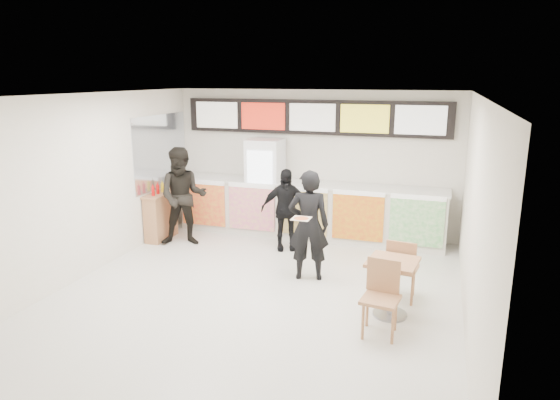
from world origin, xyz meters
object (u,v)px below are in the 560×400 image
at_px(service_counter, 308,210).
at_px(condiment_ledge, 161,216).
at_px(customer_main, 309,225).
at_px(cafe_table, 392,278).
at_px(customer_mid, 285,209).
at_px(drinks_fridge, 265,187).
at_px(customer_left, 183,197).

xyz_separation_m(service_counter, condiment_ledge, (-2.82, -1.07, -0.08)).
distance_m(service_counter, customer_main, 2.25).
xyz_separation_m(customer_main, cafe_table, (1.44, -0.94, -0.35)).
distance_m(customer_mid, condiment_ledge, 2.63).
distance_m(drinks_fridge, condiment_ledge, 2.23).
bearing_deg(drinks_fridge, customer_main, -54.88).
bearing_deg(service_counter, condiment_ledge, -159.22).
height_order(service_counter, condiment_ledge, condiment_ledge).
relative_size(service_counter, customer_left, 2.86).
bearing_deg(customer_mid, customer_left, 167.17).
distance_m(drinks_fridge, customer_mid, 1.17).
bearing_deg(cafe_table, customer_left, 163.88).
xyz_separation_m(drinks_fridge, cafe_table, (2.96, -3.10, -0.44)).
bearing_deg(drinks_fridge, condiment_ledge, -150.04).
bearing_deg(cafe_table, customer_mid, 143.05).
height_order(customer_mid, cafe_table, customer_mid).
height_order(customer_mid, condiment_ledge, customer_mid).
relative_size(drinks_fridge, customer_main, 1.10).
xyz_separation_m(service_counter, customer_mid, (-0.21, -0.88, 0.22)).
xyz_separation_m(service_counter, cafe_table, (2.02, -3.08, -0.01)).
xyz_separation_m(drinks_fridge, customer_main, (1.52, -2.16, -0.09)).
xyz_separation_m(service_counter, customer_left, (-2.20, -1.23, 0.40)).
xyz_separation_m(cafe_table, condiment_ledge, (-4.84, 2.01, -0.07)).
xyz_separation_m(customer_left, condiment_ledge, (-0.62, 0.16, -0.48)).
bearing_deg(customer_main, service_counter, -88.78).
distance_m(customer_main, customer_mid, 1.50).
bearing_deg(condiment_ledge, customer_left, -14.18).
bearing_deg(condiment_ledge, cafe_table, -22.55).
relative_size(customer_left, condiment_ledge, 1.70).
relative_size(service_counter, customer_mid, 3.51).
xyz_separation_m(drinks_fridge, customer_mid, (0.72, -0.90, -0.21)).
xyz_separation_m(customer_left, cafe_table, (4.22, -1.85, -0.41)).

